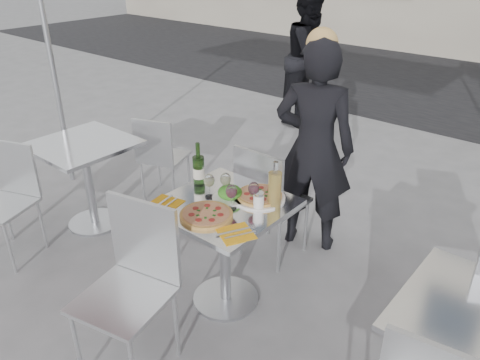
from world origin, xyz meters
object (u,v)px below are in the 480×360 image
Objects in this scene: main_table at (225,233)px; carafe at (275,188)px; side_table_left at (86,167)px; napkin_left at (165,203)px; pizza_far at (259,196)px; wine_bottle at (199,169)px; side_chair_lfar at (159,153)px; napkin_right at (236,233)px; chair_far at (267,196)px; woman_diner at (314,148)px; wineglass_white_b at (226,180)px; side_table_right at (478,353)px; pizza_near at (206,215)px; wineglass_red_b at (254,189)px; wineglass_red_a at (231,192)px; pedestrian_a at (310,58)px; salad_plate at (230,194)px; sugar_shaker at (259,201)px; chair_near at (133,275)px; side_chair_lnear at (9,191)px; wineglass_white_a at (209,181)px.

main_table is 2.59× the size of carafe.
napkin_left reaches higher than side_table_left.
wine_bottle reaches higher than pizza_far.
napkin_right is (1.63, -0.86, 0.27)m from side_chair_lfar.
woman_diner is at bearing -107.16° from chair_far.
wineglass_white_b is at bearing 62.13° from woman_diner.
pizza_near is (-1.48, -0.18, 0.22)m from side_table_right.
wineglass_red_b reaches higher than napkin_right.
woman_diner is 0.93m from wine_bottle.
side_chair_lfar reaches higher than side_table_left.
side_chair_lfar is 2.55× the size of pizza_far.
side_chair_lfar is 5.18× the size of wineglass_red_a.
pedestrian_a is 10.68× the size of wineglass_red_b.
pedestrian_a is at bearing 115.49° from wineglass_red_a.
wineglass_red_b is at bearing 27.14° from napkin_left.
side_chair_lfar is at bearing 179.62° from napkin_right.
sugar_shaker is at bearing 5.58° from salad_plate.
carafe is at bearing 56.48° from chair_near.
wineglass_red_b is 0.55m from napkin_left.
pedestrian_a reaches higher than side_chair_lnear.
wineglass_red_a is at bearing -36.33° from wineglass_white_b.
wine_bottle reaches higher than wineglass_red_b.
pedestrian_a is 5.70× the size of wine_bottle.
wineglass_red_b is at bearing 64.15° from pizza_near.
pizza_far is 0.16m from carafe.
wine_bottle is at bearing 165.45° from wineglass_red_a.
wineglass_white_a is 0.29m from wineglass_red_b.
carafe is at bearing 83.38° from woman_diner.
side_chair_lfar is 3.71× the size of salad_plate.
side_table_left is 0.77× the size of chair_near.
sugar_shaker is at bearing 23.73° from napkin_left.
side_chair_lnear is 1.71m from pizza_near.
pizza_near is 1.40× the size of salad_plate.
side_chair_lfar is at bearing 130.05° from napkin_left.
side_table_right is 0.92× the size of side_chair_lfar.
napkin_left is (1.35, 0.35, 0.24)m from side_chair_lnear.
sugar_shaker is at bearing -0.42° from side_chair_lnear.
salad_plate is at bearing 97.27° from pizza_near.
pedestrian_a is 3.71m from wineglass_red_b.
salad_plate is (1.35, -0.59, 0.30)m from side_chair_lfar.
carafe is at bearing 10.14° from wine_bottle.
chair_far reaches higher than side_chair_lfar.
woman_diner reaches higher than napkin_right.
napkin_right is at bearing -86.89° from carafe.
salad_plate is (-0.03, 0.24, 0.03)m from pizza_near.
pedestrian_a is 5.80× the size of carafe.
chair_far is (-1.58, 0.55, 0.00)m from side_table_right.
pizza_near is at bearing -51.73° from wineglass_white_a.
pedestrian_a is 5.45× the size of pizza_near.
chair_near is 0.83m from wineglass_red_b.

